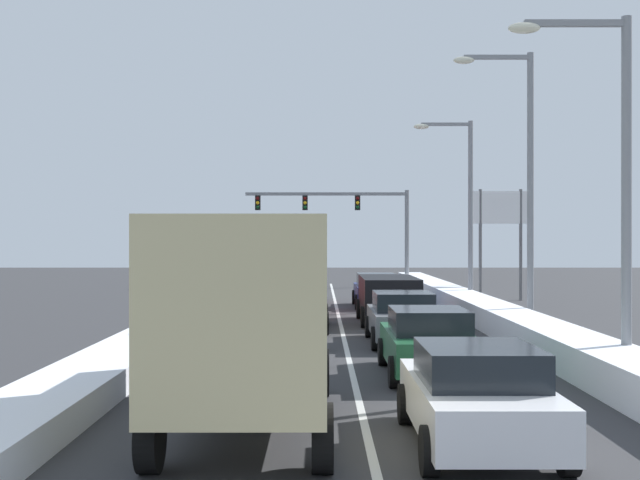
% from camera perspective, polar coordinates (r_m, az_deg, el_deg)
% --- Properties ---
extents(ground_plane, '(127.32, 127.32, 0.00)m').
position_cam_1_polar(ground_plane, '(25.74, 1.83, -6.73)').
color(ground_plane, '#333335').
extents(lane_stripe_between_right_lane_and_center_lane, '(0.14, 53.87, 0.01)m').
position_cam_1_polar(lane_stripe_between_right_lane_and_center_lane, '(30.60, 1.56, -5.64)').
color(lane_stripe_between_right_lane_and_center_lane, silver).
rests_on(lane_stripe_between_right_lane_and_center_lane, ground).
extents(snow_bank_right_shoulder, '(1.49, 53.87, 0.78)m').
position_cam_1_polar(snow_bank_right_shoulder, '(31.15, 11.39, -4.82)').
color(snow_bank_right_shoulder, white).
rests_on(snow_bank_right_shoulder, ground).
extents(snow_bank_left_shoulder, '(1.64, 53.87, 0.54)m').
position_cam_1_polar(snow_bank_left_shoulder, '(30.91, -8.35, -5.08)').
color(snow_bank_left_shoulder, white).
rests_on(snow_bank_left_shoulder, ground).
extents(sedan_white_right_lane_nearest, '(2.00, 4.50, 1.51)m').
position_cam_1_polar(sedan_white_right_lane_nearest, '(12.84, 10.67, -10.22)').
color(sedan_white_right_lane_nearest, silver).
rests_on(sedan_white_right_lane_nearest, ground).
extents(sedan_green_right_lane_second, '(2.00, 4.50, 1.51)m').
position_cam_1_polar(sedan_green_right_lane_second, '(19.16, 7.46, -6.79)').
color(sedan_green_right_lane_second, '#1E5633').
rests_on(sedan_green_right_lane_second, ground).
extents(sedan_gray_right_lane_third, '(2.00, 4.50, 1.51)m').
position_cam_1_polar(sedan_gray_right_lane_third, '(24.92, 5.74, -5.20)').
color(sedan_gray_right_lane_third, slate).
rests_on(sedan_gray_right_lane_third, ground).
extents(suv_black_right_lane_fourth, '(2.16, 4.90, 1.67)m').
position_cam_1_polar(suv_black_right_lane_fourth, '(30.93, 4.79, -3.69)').
color(suv_black_right_lane_fourth, black).
rests_on(suv_black_right_lane_fourth, ground).
extents(sedan_navy_right_lane_fifth, '(2.00, 4.50, 1.51)m').
position_cam_1_polar(sedan_navy_right_lane_fifth, '(38.08, 3.96, -3.36)').
color(sedan_navy_right_lane_fifth, navy).
rests_on(sedan_navy_right_lane_fifth, ground).
extents(box_truck_center_lane_nearest, '(2.53, 7.20, 3.36)m').
position_cam_1_polar(box_truck_center_lane_nearest, '(13.57, -4.44, -4.82)').
color(box_truck_center_lane_nearest, '#38383D').
rests_on(box_truck_center_lane_nearest, ground).
extents(sedan_silver_center_lane_second, '(2.00, 4.50, 1.51)m').
position_cam_1_polar(sedan_silver_center_lane_second, '(21.70, -2.49, -5.98)').
color(sedan_silver_center_lane_second, '#B7BABF').
rests_on(sedan_silver_center_lane_second, ground).
extents(suv_tan_center_lane_third, '(2.16, 4.90, 1.67)m').
position_cam_1_polar(suv_tan_center_lane_third, '(28.65, -1.42, -4.00)').
color(suv_tan_center_lane_third, '#937F60').
rests_on(suv_tan_center_lane_third, ground).
extents(suv_red_center_lane_fourth, '(2.16, 4.90, 1.67)m').
position_cam_1_polar(suv_red_center_lane_fourth, '(34.86, -1.41, -3.27)').
color(suv_red_center_lane_fourth, maroon).
rests_on(suv_red_center_lane_fourth, ground).
extents(sedan_maroon_center_lane_fifth, '(2.00, 4.50, 1.51)m').
position_cam_1_polar(sedan_maroon_center_lane_fifth, '(40.84, -1.07, -3.13)').
color(sedan_maroon_center_lane_fifth, maroon).
rests_on(sedan_maroon_center_lane_fifth, ground).
extents(traffic_light_gantry, '(10.60, 0.47, 6.20)m').
position_cam_1_polar(traffic_light_gantry, '(54.97, 2.18, 1.83)').
color(traffic_light_gantry, slate).
rests_on(traffic_light_gantry, ground).
extents(street_lamp_right_near, '(2.66, 0.36, 7.83)m').
position_cam_1_polar(street_lamp_right_near, '(19.30, 19.02, 4.99)').
color(street_lamp_right_near, gray).
rests_on(street_lamp_right_near, ground).
extents(street_lamp_right_mid, '(2.66, 0.36, 9.20)m').
position_cam_1_polar(street_lamp_right_mid, '(28.86, 13.49, 4.80)').
color(street_lamp_right_mid, gray).
rests_on(street_lamp_right_mid, ground).
extents(street_lamp_right_far, '(2.66, 0.36, 8.30)m').
position_cam_1_polar(street_lamp_right_far, '(38.36, 9.73, 2.93)').
color(street_lamp_right_far, gray).
rests_on(street_lamp_right_far, ground).
extents(roadside_sign_right, '(3.20, 0.16, 5.50)m').
position_cam_1_polar(roadside_sign_right, '(42.92, 12.21, 1.37)').
color(roadside_sign_right, '#59595B').
rests_on(roadside_sign_right, ground).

